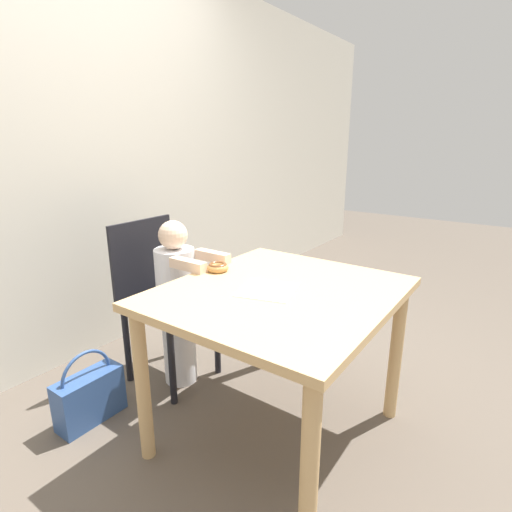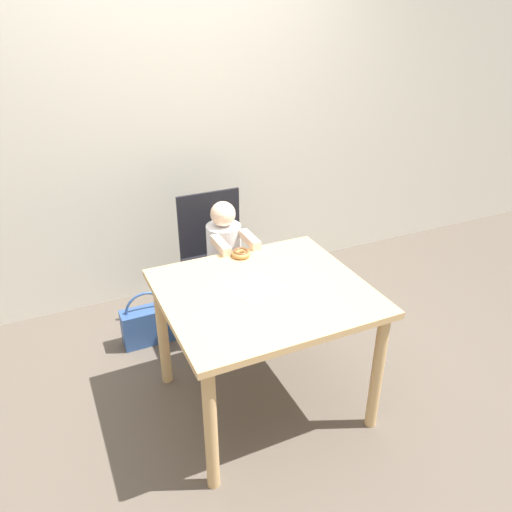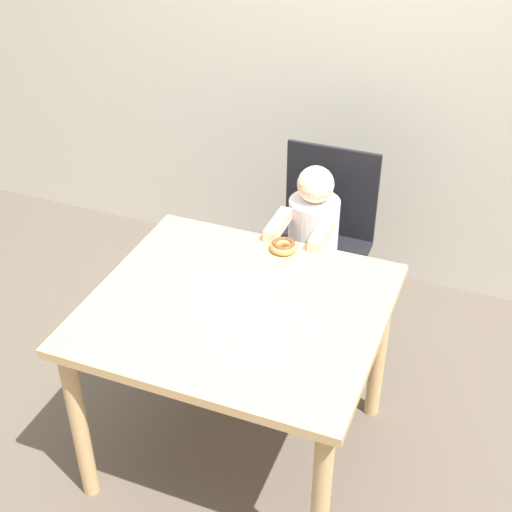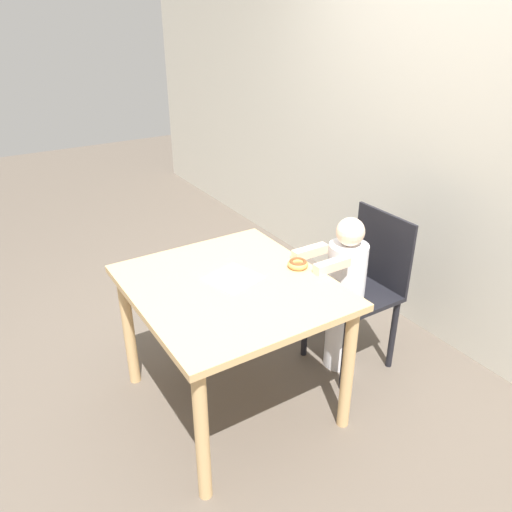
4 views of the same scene
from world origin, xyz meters
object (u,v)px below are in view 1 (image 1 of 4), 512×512
Objects in this scene: donut at (218,267)px; handbag at (89,396)px; chair at (162,297)px; child_figure at (178,303)px.

donut is 0.89m from handbag.
chair is 0.97× the size of child_figure.
handbag is (-0.51, -0.01, -0.35)m from chair.
chair is 0.52m from donut.
child_figure is 2.49× the size of handbag.
handbag is at bearing 138.31° from donut.
donut is 0.28× the size of handbag.
child_figure is at bearing 86.15° from donut.
child_figure is 8.94× the size of donut.
chair is at bearing 90.00° from child_figure.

